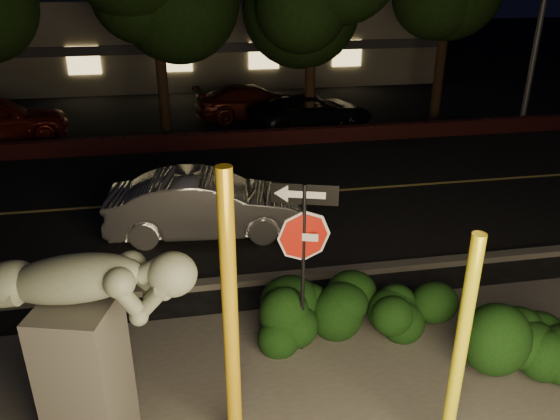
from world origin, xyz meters
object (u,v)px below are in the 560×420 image
object	(u,v)px
yellow_pole_left	(230,318)
silver_sedan	(206,205)
yellow_pole_right	(459,357)
sculpture	(82,334)
parked_car_dark	(312,112)
signpost	(304,237)
parked_car_darkred	(253,102)

from	to	relation	value
yellow_pole_left	silver_sedan	distance (m)	5.87
yellow_pole_right	sculpture	size ratio (longest dim) A/B	1.08
parked_car_dark	sculpture	bearing A→B (deg)	143.61
signpost	parked_car_darkred	size ratio (longest dim) A/B	0.61
silver_sedan	yellow_pole_right	bearing A→B (deg)	-155.04
sculpture	silver_sedan	size ratio (longest dim) A/B	0.66
parked_car_dark	parked_car_darkred	bearing A→B (deg)	31.36
signpost	parked_car_darkred	distance (m)	14.08
yellow_pole_left	signpost	xyz separation A→B (m)	(1.17, 1.52, 0.14)
yellow_pole_left	sculpture	distance (m)	1.61
yellow_pole_right	parked_car_dark	size ratio (longest dim) A/B	0.68
yellow_pole_left	silver_sedan	world-z (taller)	yellow_pole_left
signpost	parked_car_darkred	bearing A→B (deg)	103.06
signpost	yellow_pole_right	bearing A→B (deg)	-44.24
parked_car_darkred	parked_car_dark	distance (m)	2.69
yellow_pole_left	parked_car_dark	xyz separation A→B (m)	(4.23, 13.57, -1.16)
yellow_pole_right	silver_sedan	size ratio (longest dim) A/B	0.72
yellow_pole_right	signpost	bearing A→B (deg)	117.90
yellow_pole_right	parked_car_dark	xyz separation A→B (m)	(1.85, 14.33, -0.87)
sculpture	silver_sedan	bearing A→B (deg)	90.18
sculpture	silver_sedan	distance (m)	5.97
sculpture	parked_car_dark	size ratio (longest dim) A/B	0.62
yellow_pole_left	parked_car_dark	distance (m)	14.26
yellow_pole_left	yellow_pole_right	bearing A→B (deg)	-17.72
signpost	sculpture	world-z (taller)	sculpture
yellow_pole_right	parked_car_dark	bearing A→B (deg)	82.65
signpost	sculpture	bearing A→B (deg)	-135.07
yellow_pole_right	parked_car_darkred	xyz separation A→B (m)	(-0.03, 16.25, -0.85)
yellow_pole_left	parked_car_dark	world-z (taller)	yellow_pole_left
silver_sedan	signpost	bearing A→B (deg)	-159.65
parked_car_darkred	parked_car_dark	size ratio (longest dim) A/B	1.00
yellow_pole_right	signpost	xyz separation A→B (m)	(-1.21, 2.28, 0.43)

